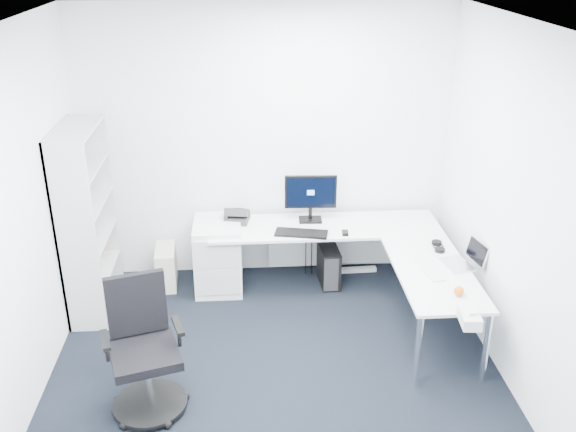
{
  "coord_description": "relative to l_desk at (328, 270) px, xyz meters",
  "views": [
    {
      "loc": [
        -0.19,
        -3.89,
        3.23
      ],
      "look_at": [
        0.15,
        1.05,
        1.05
      ],
      "focal_mm": 40.0,
      "sensor_mm": 36.0,
      "label": 1
    }
  ],
  "objects": [
    {
      "name": "l_desk",
      "position": [
        0.0,
        0.0,
        0.0
      ],
      "size": [
        2.22,
        1.25,
        0.65
      ],
      "primitive_type": null,
      "color": "silver",
      "rests_on": "ground"
    },
    {
      "name": "task_chair",
      "position": [
        -1.5,
        -1.44,
        0.18
      ],
      "size": [
        0.71,
        0.71,
        1.02
      ],
      "primitive_type": null,
      "rotation": [
        0.0,
        0.0,
        0.29
      ],
      "color": "black",
      "rests_on": "ground"
    },
    {
      "name": "wall_right",
      "position": [
        1.25,
        -1.4,
        1.03
      ],
      "size": [
        0.02,
        4.2,
        2.7
      ],
      "primitive_type": "cube",
      "color": "white",
      "rests_on": "ground"
    },
    {
      "name": "wall_back",
      "position": [
        -0.55,
        0.7,
        1.03
      ],
      "size": [
        3.6,
        0.02,
        2.7
      ],
      "primitive_type": "cube",
      "color": "white",
      "rests_on": "ground"
    },
    {
      "name": "drawer_pedestal",
      "position": [
        -1.04,
        0.34,
        0.02
      ],
      "size": [
        0.45,
        0.56,
        0.7
      ],
      "primitive_type": "cube",
      "color": "silver",
      "rests_on": "ground"
    },
    {
      "name": "mouse",
      "position": [
        0.17,
        0.09,
        0.34
      ],
      "size": [
        0.06,
        0.1,
        0.03
      ],
      "primitive_type": "cube",
      "rotation": [
        0.0,
        0.0,
        -0.08
      ],
      "color": "black",
      "rests_on": "l_desk"
    },
    {
      "name": "white_keyboard",
      "position": [
        0.77,
        -0.64,
        0.33
      ],
      "size": [
        0.19,
        0.42,
        0.01
      ],
      "primitive_type": "cube",
      "rotation": [
        0.0,
        0.0,
        0.17
      ],
      "color": "silver",
      "rests_on": "l_desk"
    },
    {
      "name": "ceiling",
      "position": [
        -0.55,
        -1.4,
        2.38
      ],
      "size": [
        4.2,
        4.2,
        0.0
      ],
      "primitive_type": "plane",
      "color": "white"
    },
    {
      "name": "headphones",
      "position": [
        0.96,
        -0.24,
        0.35
      ],
      "size": [
        0.15,
        0.22,
        0.06
      ],
      "primitive_type": null,
      "rotation": [
        0.0,
        0.0,
        -0.08
      ],
      "color": "black",
      "rests_on": "l_desk"
    },
    {
      "name": "monitor",
      "position": [
        -0.13,
        0.43,
        0.57
      ],
      "size": [
        0.51,
        0.18,
        0.48
      ],
      "primitive_type": null,
      "rotation": [
        0.0,
        0.0,
        -0.05
      ],
      "color": "black",
      "rests_on": "l_desk"
    },
    {
      "name": "laptop",
      "position": [
        1.02,
        -0.58,
        0.43
      ],
      "size": [
        0.35,
        0.35,
        0.21
      ],
      "primitive_type": null,
      "rotation": [
        0.0,
        0.0,
        0.2
      ],
      "color": "silver",
      "rests_on": "l_desk"
    },
    {
      "name": "beige_pc_tower",
      "position": [
        -1.56,
        0.41,
        -0.13
      ],
      "size": [
        0.21,
        0.43,
        0.4
      ],
      "primitive_type": "cube",
      "rotation": [
        0.0,
        0.0,
        0.06
      ],
      "color": "beige",
      "rests_on": "ground"
    },
    {
      "name": "desk_phone",
      "position": [
        -0.84,
        0.46,
        0.4
      ],
      "size": [
        0.26,
        0.26,
        0.16
      ],
      "primitive_type": null,
      "rotation": [
        0.0,
        0.0,
        -0.18
      ],
      "color": "#29292B",
      "rests_on": "l_desk"
    },
    {
      "name": "ground",
      "position": [
        -0.55,
        -1.4,
        -0.32
      ],
      "size": [
        4.2,
        4.2,
        0.0
      ],
      "primitive_type": "plane",
      "color": "black"
    },
    {
      "name": "wall_left",
      "position": [
        -2.35,
        -1.4,
        1.03
      ],
      "size": [
        0.02,
        4.2,
        2.7
      ],
      "primitive_type": "cube",
      "color": "white",
      "rests_on": "ground"
    },
    {
      "name": "orange_fruit",
      "position": [
        0.88,
        -1.07,
        0.36
      ],
      "size": [
        0.08,
        0.08,
        0.08
      ],
      "primitive_type": "sphere",
      "color": "orange",
      "rests_on": "l_desk"
    },
    {
      "name": "tissue_box",
      "position": [
        0.84,
        -1.45,
        0.37
      ],
      "size": [
        0.16,
        0.26,
        0.09
      ],
      "primitive_type": "cube",
      "rotation": [
        0.0,
        0.0,
        -0.09
      ],
      "color": "silver",
      "rests_on": "l_desk"
    },
    {
      "name": "black_pc_tower",
      "position": [
        0.06,
        0.34,
        -0.13
      ],
      "size": [
        0.2,
        0.41,
        0.39
      ],
      "primitive_type": "cube",
      "rotation": [
        0.0,
        0.0,
        0.06
      ],
      "color": "black",
      "rests_on": "ground"
    },
    {
      "name": "power_strip",
      "position": [
        0.4,
        0.54,
        -0.3
      ],
      "size": [
        0.38,
        0.08,
        0.04
      ],
      "primitive_type": "cube",
      "rotation": [
        0.0,
        0.0,
        0.03
      ],
      "color": "silver",
      "rests_on": "ground"
    },
    {
      "name": "bookshelf",
      "position": [
        -2.17,
        0.05,
        0.55
      ],
      "size": [
        0.34,
        0.87,
        1.74
      ],
      "primitive_type": null,
      "color": "#B7B9B9",
      "rests_on": "ground"
    },
    {
      "name": "black_keyboard",
      "position": [
        -0.24,
        0.12,
        0.34
      ],
      "size": [
        0.52,
        0.27,
        0.02
      ],
      "primitive_type": "cube",
      "rotation": [
        0.0,
        0.0,
        -0.21
      ],
      "color": "black",
      "rests_on": "l_desk"
    }
  ]
}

